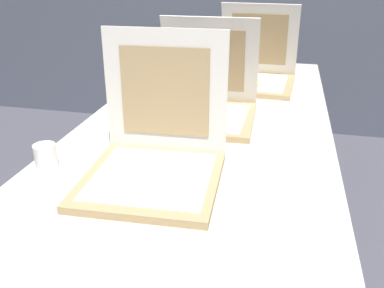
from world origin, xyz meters
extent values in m
cube|color=silver|center=(0.00, 0.65, 0.72)|extent=(0.89, 2.35, 0.03)
cylinder|color=#38383D|center=(-0.38, 1.75, 0.35)|extent=(0.04, 0.04, 0.71)
cylinder|color=#38383D|center=(0.38, 1.75, 0.35)|extent=(0.04, 0.04, 0.71)
cube|color=tan|center=(-0.06, 0.32, 0.75)|extent=(0.38, 0.38, 0.02)
cube|color=silver|center=(-0.06, 0.33, 0.76)|extent=(0.32, 0.32, 0.00)
cube|color=white|center=(-0.07, 0.50, 0.94)|extent=(0.36, 0.03, 0.36)
cube|color=tan|center=(-0.07, 0.50, 0.94)|extent=(0.26, 0.02, 0.26)
cube|color=tan|center=(-0.01, 0.81, 0.75)|extent=(0.37, 0.37, 0.02)
cube|color=silver|center=(-0.01, 0.81, 0.76)|extent=(0.31, 0.31, 0.00)
cube|color=white|center=(-0.01, 0.94, 0.93)|extent=(0.36, 0.12, 0.35)
cube|color=tan|center=(-0.01, 0.93, 0.93)|extent=(0.26, 0.09, 0.25)
cylinder|color=white|center=(-0.02, 0.77, 0.79)|extent=(0.03, 0.03, 0.00)
cylinder|color=white|center=(-0.01, 0.77, 0.78)|extent=(0.01, 0.00, 0.03)
cylinder|color=white|center=(-0.02, 0.78, 0.78)|extent=(0.00, 0.00, 0.03)
cylinder|color=white|center=(-0.02, 0.77, 0.78)|extent=(0.00, 0.00, 0.03)
cube|color=tan|center=(0.13, 1.30, 0.75)|extent=(0.38, 0.38, 0.02)
cube|color=silver|center=(0.12, 1.30, 0.76)|extent=(0.33, 0.33, 0.00)
cube|color=white|center=(0.14, 1.43, 0.93)|extent=(0.37, 0.13, 0.35)
cube|color=tan|center=(0.14, 1.42, 0.93)|extent=(0.26, 0.09, 0.25)
cube|color=#E5B74C|center=(0.11, 1.25, 0.77)|extent=(0.09, 0.11, 0.01)
cube|color=tan|center=(0.11, 1.31, 0.77)|extent=(0.08, 0.03, 0.02)
sphere|color=#2D6628|center=(0.13, 1.24, 0.78)|extent=(0.02, 0.02, 0.02)
cylinder|color=white|center=(-0.38, 0.34, 0.77)|extent=(0.06, 0.06, 0.07)
cylinder|color=white|center=(-0.24, 1.04, 0.77)|extent=(0.06, 0.06, 0.07)
camera|label=1|loc=(0.26, -0.60, 1.30)|focal=38.47mm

